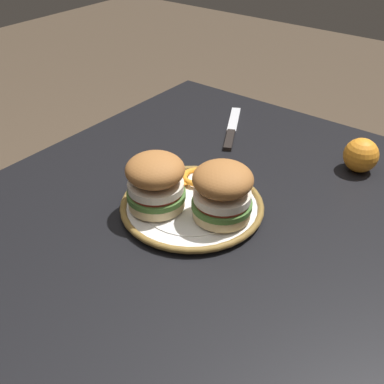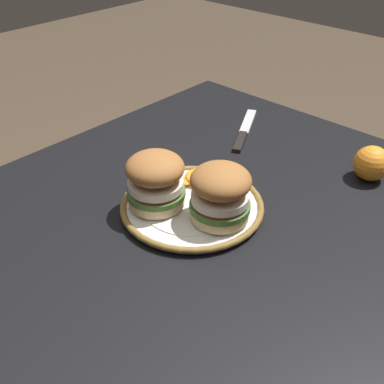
{
  "view_description": "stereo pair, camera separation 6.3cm",
  "coord_description": "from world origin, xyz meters",
  "px_view_note": "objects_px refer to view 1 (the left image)",
  "views": [
    {
      "loc": [
        0.47,
        0.38,
        1.29
      ],
      "look_at": [
        -0.07,
        -0.04,
        0.82
      ],
      "focal_mm": 44.03,
      "sensor_mm": 36.0,
      "label": 1
    },
    {
      "loc": [
        0.43,
        0.43,
        1.29
      ],
      "look_at": [
        -0.07,
        -0.04,
        0.82
      ],
      "focal_mm": 44.03,
      "sensor_mm": 36.0,
      "label": 2
    }
  ],
  "objects_px": {
    "dining_table": "(184,288)",
    "sandwich_half_left": "(222,191)",
    "sandwich_half_right": "(156,181)",
    "dinner_plate": "(192,206)",
    "table_knife": "(231,131)",
    "whole_orange": "(361,155)"
  },
  "relations": [
    {
      "from": "dining_table",
      "to": "sandwich_half_left",
      "type": "height_order",
      "value": "sandwich_half_left"
    },
    {
      "from": "sandwich_half_right",
      "to": "dinner_plate",
      "type": "bearing_deg",
      "value": 134.96
    },
    {
      "from": "dining_table",
      "to": "table_knife",
      "type": "bearing_deg",
      "value": -158.01
    },
    {
      "from": "dinner_plate",
      "to": "table_knife",
      "type": "height_order",
      "value": "dinner_plate"
    },
    {
      "from": "sandwich_half_right",
      "to": "sandwich_half_left",
      "type": "bearing_deg",
      "value": 112.93
    },
    {
      "from": "dining_table",
      "to": "table_knife",
      "type": "xyz_separation_m",
      "value": [
        -0.38,
        -0.15,
        0.12
      ]
    },
    {
      "from": "whole_orange",
      "to": "sandwich_half_right",
      "type": "bearing_deg",
      "value": -32.62
    },
    {
      "from": "dining_table",
      "to": "whole_orange",
      "type": "xyz_separation_m",
      "value": [
        -0.39,
        0.15,
        0.15
      ]
    },
    {
      "from": "whole_orange",
      "to": "table_knife",
      "type": "relative_size",
      "value": 0.35
    },
    {
      "from": "dining_table",
      "to": "dinner_plate",
      "type": "relative_size",
      "value": 4.4
    },
    {
      "from": "sandwich_half_left",
      "to": "table_knife",
      "type": "height_order",
      "value": "sandwich_half_left"
    },
    {
      "from": "table_knife",
      "to": "whole_orange",
      "type": "bearing_deg",
      "value": 93.21
    },
    {
      "from": "whole_orange",
      "to": "sandwich_half_left",
      "type": "bearing_deg",
      "value": -21.33
    },
    {
      "from": "dining_table",
      "to": "table_knife",
      "type": "relative_size",
      "value": 5.64
    },
    {
      "from": "sandwich_half_left",
      "to": "sandwich_half_right",
      "type": "bearing_deg",
      "value": -67.07
    },
    {
      "from": "dinner_plate",
      "to": "sandwich_half_left",
      "type": "xyz_separation_m",
      "value": [
        -0.0,
        0.06,
        0.06
      ]
    },
    {
      "from": "table_knife",
      "to": "sandwich_half_left",
      "type": "bearing_deg",
      "value": 30.56
    },
    {
      "from": "dinner_plate",
      "to": "sandwich_half_left",
      "type": "height_order",
      "value": "sandwich_half_left"
    },
    {
      "from": "dining_table",
      "to": "sandwich_half_right",
      "type": "height_order",
      "value": "sandwich_half_right"
    },
    {
      "from": "dining_table",
      "to": "table_knife",
      "type": "distance_m",
      "value": 0.42
    },
    {
      "from": "sandwich_half_left",
      "to": "whole_orange",
      "type": "height_order",
      "value": "sandwich_half_left"
    },
    {
      "from": "dining_table",
      "to": "sandwich_half_left",
      "type": "relative_size",
      "value": 8.53
    }
  ]
}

